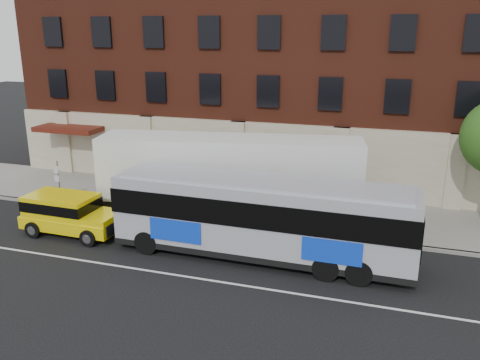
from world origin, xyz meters
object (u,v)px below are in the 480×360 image
(city_bus, at_px, (262,215))
(shipping_container, at_px, (230,180))
(yellow_suv, at_px, (68,212))
(sign_pole, at_px, (58,180))

(city_bus, bearing_deg, shipping_container, 125.80)
(yellow_suv, height_order, shipping_container, shipping_container)
(sign_pole, height_order, city_bus, city_bus)
(shipping_container, bearing_deg, city_bus, -54.20)
(city_bus, relative_size, shipping_container, 0.96)
(sign_pole, distance_m, shipping_container, 9.71)
(city_bus, xyz_separation_m, yellow_suv, (-9.40, -0.25, -0.83))
(city_bus, height_order, shipping_container, shipping_container)
(sign_pole, relative_size, yellow_suv, 0.50)
(city_bus, bearing_deg, sign_pole, 166.09)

